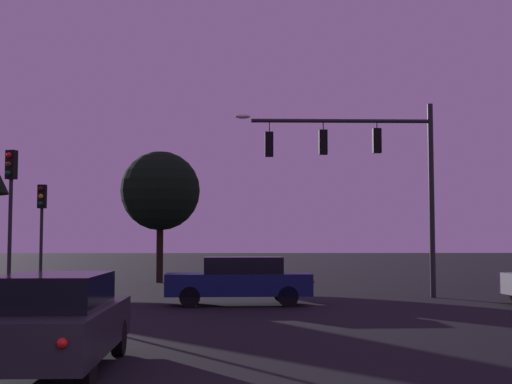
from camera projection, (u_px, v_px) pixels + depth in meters
The scene contains 7 objects.
ground_plane at pixel (230, 287), 30.98m from camera, with size 168.00×168.00×0.00m, color black.
traffic_signal_mast_arm at pixel (368, 161), 25.32m from camera, with size 7.22×0.37×7.02m.
traffic_light_corner_left at pixel (42, 216), 26.47m from camera, with size 0.32×0.36×4.16m.
traffic_light_corner_right at pixel (10, 196), 21.50m from camera, with size 0.36×0.38×4.83m.
car_nearside_lane at pixel (56, 320), 10.88m from camera, with size 1.81×4.58×1.52m.
car_crossing_right at pixel (239, 280), 22.16m from camera, with size 4.70×1.90×1.52m.
tree_left_far at pixel (160, 191), 34.24m from camera, with size 3.88×3.88×6.42m.
Camera 1 is at (0.30, -6.71, 2.04)m, focal length 49.07 mm.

